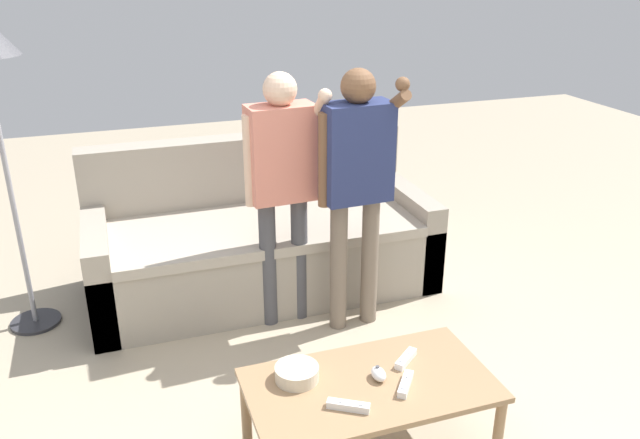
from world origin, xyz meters
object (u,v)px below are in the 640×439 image
Objects in this scene: player_center at (282,172)px; game_remote_wand_far at (405,384)px; player_right at (357,172)px; snack_bowl at (297,373)px; game_remote_wand_spare at (348,406)px; couch at (260,240)px; coffee_table at (370,392)px; game_remote_wand_near at (406,359)px; game_remote_nunchuk at (378,374)px.

player_center is 1.38m from game_remote_wand_far.
player_right is (0.36, -0.17, 0.02)m from player_center.
player_center is (0.26, 1.09, 0.49)m from snack_bowl.
snack_bowl is at bearing -103.28° from player_center.
couch is at bearing 86.80° from game_remote_wand_spare.
coffee_table is 7.30× the size of game_remote_wand_near.
player_right reaches higher than game_remote_wand_near.
player_center reaches higher than game_remote_wand_near.
snack_bowl is 1.13× the size of game_remote_wand_spare.
game_remote_wand_far is at bearing -101.34° from player_right.
player_right is (0.30, 1.02, 0.51)m from game_remote_nunchuk.
game_remote_wand_spare is (-0.10, -1.81, 0.10)m from couch.
game_remote_wand_spare is at bearing -169.24° from game_remote_wand_far.
game_remote_wand_far is (0.08, -0.09, -0.01)m from game_remote_nunchuk.
player_center is 1.43m from game_remote_wand_spare.
game_remote_wand_far is (0.14, -1.28, -0.50)m from player_center.
game_remote_wand_spare is (-0.26, -0.05, -0.00)m from game_remote_wand_far.
player_right reaches higher than player_center.
player_center is 1.25m from game_remote_wand_near.
snack_bowl is at bearing -123.95° from player_right.
player_right is at bearing -59.43° from couch.
couch reaches higher than game_remote_nunchuk.
couch reaches higher than game_remote_wand_near.
coffee_table is at bearing -22.96° from snack_bowl.
game_remote_nunchuk is at bearing -18.31° from snack_bowl.
game_remote_wand_spare is at bearing -112.79° from player_right.
game_remote_nunchuk is at bearing 133.18° from game_remote_wand_far.
game_remote_wand_far is at bearing -25.64° from snack_bowl.
game_remote_wand_near is 0.18m from game_remote_wand_far.
game_remote_nunchuk reaches higher than game_remote_wand_near.
couch is 2.09× the size of coffee_table.
game_remote_wand_near is 0.86× the size of game_remote_wand_spare.
player_right is at bearing 73.51° from game_remote_nunchuk.
couch is at bearing 95.30° from game_remote_wand_far.
game_remote_nunchuk is at bearing -155.76° from game_remote_wand_near.
coffee_table is 0.22m from game_remote_wand_near.
player_center reaches higher than game_remote_nunchuk.
player_center reaches higher than snack_bowl.
player_center is at bearing -87.13° from couch.
coffee_table is at bearing 148.71° from game_remote_wand_far.
game_remote_wand_near is at bearing -81.46° from couch.
snack_bowl is at bearing 161.69° from game_remote_nunchuk.
player_right is at bearing 67.21° from game_remote_wand_spare.
game_remote_wand_near is at bearing 22.70° from coffee_table.
couch is 1.68m from game_remote_nunchuk.
snack_bowl is 0.12× the size of player_right.
snack_bowl is at bearing 118.66° from game_remote_wand_spare.
game_remote_nunchuk is 0.64× the size of game_remote_wand_near.
player_right reaches higher than game_remote_wand_spare.
game_remote_wand_near is (-0.15, -0.95, -0.52)m from player_right.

